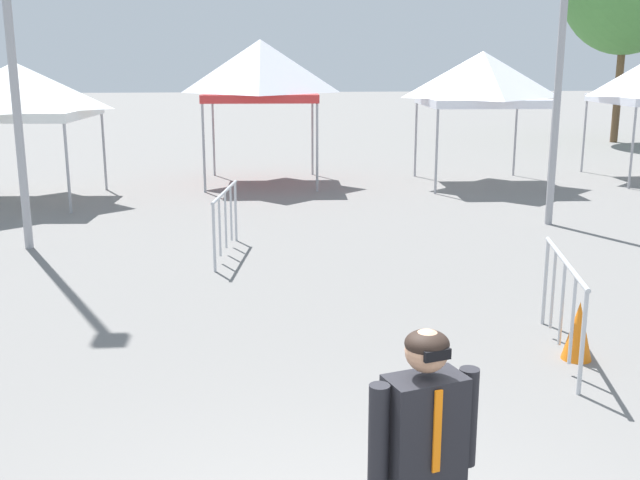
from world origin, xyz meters
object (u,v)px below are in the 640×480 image
canopy_tent_far_right (482,79)px  crowd_barrier_by_lift (225,210)px  canopy_tent_behind_right (261,70)px  crowd_barrier_mid_lot (563,289)px  traffic_cone_lot_center (578,331)px  canopy_tent_center (16,90)px  person_foreground (423,461)px

canopy_tent_far_right → crowd_barrier_by_lift: (-6.20, -6.66, -1.90)m
canopy_tent_behind_right → canopy_tent_far_right: size_ratio=1.09×
crowd_barrier_mid_lot → traffic_cone_lot_center: (0.14, -0.13, -0.43)m
canopy_tent_center → canopy_tent_behind_right: bearing=20.8°
crowd_barrier_by_lift → crowd_barrier_mid_lot: (3.72, -4.65, 0.00)m
person_foreground → crowd_barrier_by_lift: (-1.32, 8.47, -0.28)m
canopy_tent_center → person_foreground: 15.08m
canopy_tent_behind_right → canopy_tent_far_right: (5.48, -0.68, -0.20)m
canopy_tent_center → crowd_barrier_by_lift: size_ratio=1.56×
canopy_tent_center → canopy_tent_far_right: bearing=7.2°
canopy_tent_center → canopy_tent_behind_right: size_ratio=0.90×
person_foreground → traffic_cone_lot_center: 4.54m
canopy_tent_behind_right → crowd_barrier_mid_lot: bearing=-76.0°
person_foreground → traffic_cone_lot_center: (2.54, 3.69, -0.71)m
crowd_barrier_by_lift → crowd_barrier_mid_lot: same height
canopy_tent_center → canopy_tent_behind_right: 5.77m
canopy_tent_far_right → crowd_barrier_mid_lot: canopy_tent_far_right is taller
crowd_barrier_by_lift → traffic_cone_lot_center: bearing=-51.1°
person_foreground → crowd_barrier_mid_lot: (2.40, 3.82, -0.28)m
crowd_barrier_by_lift → canopy_tent_center: bearing=131.3°
crowd_barrier_mid_lot → canopy_tent_center: bearing=130.1°
canopy_tent_center → crowd_barrier_by_lift: canopy_tent_center is taller
canopy_tent_behind_right → canopy_tent_far_right: bearing=-7.1°
canopy_tent_far_right → traffic_cone_lot_center: size_ratio=5.17×
canopy_tent_center → crowd_barrier_mid_lot: size_ratio=1.57×
crowd_barrier_mid_lot → traffic_cone_lot_center: size_ratio=3.22×
canopy_tent_far_right → crowd_barrier_mid_lot: bearing=-102.4°
canopy_tent_far_right → crowd_barrier_by_lift: 9.30m
canopy_tent_center → traffic_cone_lot_center: bearing=-49.8°
crowd_barrier_by_lift → person_foreground: bearing=-81.2°
canopy_tent_far_right → traffic_cone_lot_center: 11.91m
traffic_cone_lot_center → canopy_tent_behind_right: bearing=104.5°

